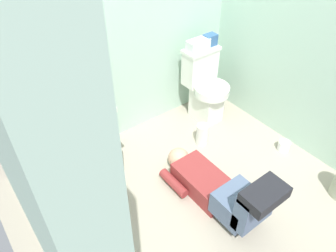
# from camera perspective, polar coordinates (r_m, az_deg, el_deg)

# --- Properties ---
(ground_plane) EXTENTS (2.78, 3.05, 0.04)m
(ground_plane) POSITION_cam_1_polar(r_m,az_deg,el_deg) (2.78, 5.16, -11.70)
(ground_plane) COLOR #A49886
(wall_back) EXTENTS (2.44, 0.08, 2.40)m
(wall_back) POSITION_cam_1_polar(r_m,az_deg,el_deg) (2.77, -8.82, 19.36)
(wall_back) COLOR #ABCDB8
(wall_back) RESTS_ON ground_plane
(wall_left) EXTENTS (0.08, 2.05, 2.40)m
(wall_left) POSITION_cam_1_polar(r_m,az_deg,el_deg) (1.55, -26.66, -3.28)
(wall_left) COLOR #ABCDB8
(wall_left) RESTS_ON ground_plane
(wall_right) EXTENTS (0.08, 2.05, 2.40)m
(wall_right) POSITION_cam_1_polar(r_m,az_deg,el_deg) (2.86, 25.58, 16.80)
(wall_right) COLOR #ABCDB8
(wall_right) RESTS_ON ground_plane
(toilet) EXTENTS (0.36, 0.46, 0.75)m
(toilet) POSITION_cam_1_polar(r_m,az_deg,el_deg) (3.30, 6.50, 6.91)
(toilet) COLOR silver
(toilet) RESTS_ON ground_plane
(vanity_cabinet) EXTENTS (0.60, 0.53, 0.82)m
(vanity_cabinet) POSITION_cam_1_polar(r_m,az_deg,el_deg) (2.62, -16.48, -3.64)
(vanity_cabinet) COLOR silver
(vanity_cabinet) RESTS_ON ground_plane
(faucet) EXTENTS (0.02, 0.02, 0.10)m
(faucet) POSITION_cam_1_polar(r_m,az_deg,el_deg) (2.46, -19.87, 5.90)
(faucet) COLOR silver
(faucet) RESTS_ON vanity_cabinet
(person_plumber) EXTENTS (0.39, 1.06, 0.52)m
(person_plumber) POSITION_cam_1_polar(r_m,az_deg,el_deg) (2.58, 9.09, -10.93)
(person_plumber) COLOR maroon
(person_plumber) RESTS_ON ground_plane
(tissue_box) EXTENTS (0.22, 0.11, 0.10)m
(tissue_box) POSITION_cam_1_polar(r_m,az_deg,el_deg) (3.12, 5.32, 14.05)
(tissue_box) COLOR silver
(tissue_box) RESTS_ON toilet
(toiletry_bag) EXTENTS (0.12, 0.09, 0.11)m
(toiletry_bag) POSITION_cam_1_polar(r_m,az_deg,el_deg) (3.21, 7.41, 14.78)
(toiletry_bag) COLOR #33598C
(toiletry_bag) RESTS_ON toilet
(soap_dispenser) EXTENTS (0.06, 0.06, 0.17)m
(soap_dispenser) POSITION_cam_1_polar(r_m,az_deg,el_deg) (2.40, -23.91, 4.35)
(soap_dispenser) COLOR #409657
(soap_dispenser) RESTS_ON vanity_cabinet
(bottle_green) EXTENTS (0.05, 0.05, 0.17)m
(bottle_green) POSITION_cam_1_polar(r_m,az_deg,el_deg) (2.39, -21.94, 5.24)
(bottle_green) COLOR #519647
(bottle_green) RESTS_ON vanity_cabinet
(bottle_blue) EXTENTS (0.04, 0.04, 0.18)m
(bottle_blue) POSITION_cam_1_polar(r_m,az_deg,el_deg) (2.41, -20.30, 6.22)
(bottle_blue) COLOR #4460B0
(bottle_blue) RESTS_ON vanity_cabinet
(bottle_pink) EXTENTS (0.04, 0.04, 0.10)m
(bottle_pink) POSITION_cam_1_polar(r_m,az_deg,el_deg) (2.41, -18.73, 5.45)
(bottle_pink) COLOR pink
(bottle_pink) RESTS_ON vanity_cabinet
(bottle_white) EXTENTS (0.05, 0.05, 0.18)m
(bottle_white) POSITION_cam_1_polar(r_m,az_deg,el_deg) (2.40, -17.21, 6.79)
(bottle_white) COLOR silver
(bottle_white) RESTS_ON vanity_cabinet
(paper_towel_roll) EXTENTS (0.11, 0.11, 0.22)m
(paper_towel_roll) POSITION_cam_1_polar(r_m,az_deg,el_deg) (3.10, 6.01, -1.49)
(paper_towel_roll) COLOR white
(paper_towel_roll) RESTS_ON ground_plane
(toilet_paper_roll) EXTENTS (0.11, 0.11, 0.10)m
(toilet_paper_roll) POSITION_cam_1_polar(r_m,az_deg,el_deg) (3.25, 19.71, -3.32)
(toilet_paper_roll) COLOR white
(toilet_paper_roll) RESTS_ON ground_plane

